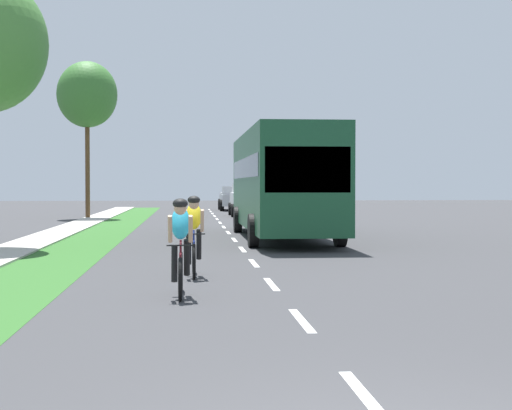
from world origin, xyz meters
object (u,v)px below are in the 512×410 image
at_px(cyclist_trailing, 194,235).
at_px(pickup_silver, 235,198).
at_px(bus_dark_green, 281,179).
at_px(cyclist_lead, 181,246).
at_px(street_tree_far, 87,95).
at_px(suv_white, 249,199).

bearing_deg(cyclist_trailing, pickup_silver, 85.30).
xyz_separation_m(cyclist_trailing, bus_dark_green, (2.99, 10.61, 1.17)).
relative_size(cyclist_lead, cyclist_trailing, 1.00).
bearing_deg(street_tree_far, pickup_silver, 54.09).
bearing_deg(pickup_silver, cyclist_trailing, -94.70).
bearing_deg(suv_white, pickup_silver, 91.15).
relative_size(bus_dark_green, street_tree_far, 1.41).
bearing_deg(pickup_silver, street_tree_far, -125.91).
relative_size(bus_dark_green, suv_white, 2.47).
distance_m(cyclist_trailing, street_tree_far, 27.51).
height_order(cyclist_lead, suv_white, suv_white).
xyz_separation_m(cyclist_lead, pickup_silver, (3.36, 40.82, 0.02)).
xyz_separation_m(cyclist_lead, cyclist_trailing, (0.23, 2.71, 0.00)).
height_order(cyclist_lead, bus_dark_green, bus_dark_green).
xyz_separation_m(cyclist_trailing, pickup_silver, (3.13, 38.11, 0.02)).
bearing_deg(cyclist_lead, cyclist_trailing, 85.10).
height_order(cyclist_trailing, suv_white, suv_white).
relative_size(cyclist_lead, bus_dark_green, 0.15).
distance_m(suv_white, pickup_silver, 9.42).
distance_m(cyclist_lead, bus_dark_green, 13.75).
bearing_deg(bus_dark_green, suv_white, 88.96).
height_order(cyclist_lead, street_tree_far, street_tree_far).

